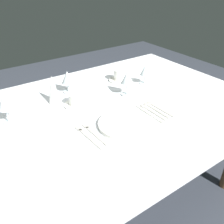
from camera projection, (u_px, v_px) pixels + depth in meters
The scene contains 18 objects.
ground_plane at pixel (102, 195), 1.79m from camera, with size 6.00×6.00×0.00m, color #383D47.
dining_table at pixel (100, 118), 1.45m from camera, with size 1.80×1.11×0.74m.
dinner_plate at pixel (126, 124), 1.23m from camera, with size 0.28×0.28×0.02m, color white.
fork_outer at pixel (93, 133), 1.18m from camera, with size 0.02×0.21×0.00m.
fork_inner at pixel (87, 136), 1.16m from camera, with size 0.03×0.22×0.00m.
dinner_knife at pixel (150, 114), 1.33m from camera, with size 0.02×0.22×0.00m.
spoon_soup at pixel (150, 110), 1.37m from camera, with size 0.03×0.20×0.01m.
spoon_dessert at pixel (153, 108), 1.38m from camera, with size 0.03×0.20×0.01m.
spoon_tea at pixel (157, 107), 1.40m from camera, with size 0.03×0.21×0.01m.
saucer_left at pixel (76, 105), 1.41m from camera, with size 0.14×0.14×0.01m, color white.
coffee_cup_left at pixel (76, 99), 1.39m from camera, with size 0.10×0.08×0.06m.
saucer_right at pixel (119, 80), 1.71m from camera, with size 0.14×0.14×0.01m, color white.
coffee_cup_right at pixel (120, 75), 1.69m from camera, with size 0.10×0.08×0.07m.
wine_glass_centre at pixel (127, 78), 1.48m from camera, with size 0.08×0.08×0.16m.
wine_glass_left at pixel (145, 71), 1.63m from camera, with size 0.07×0.07×0.14m.
wine_glass_right at pixel (68, 78), 1.52m from camera, with size 0.07×0.07×0.14m.
wine_glass_far at pixel (4, 103), 1.21m from camera, with size 0.07×0.07×0.16m.
napkin_folded at pixel (53, 89), 1.40m from camera, with size 0.07×0.07×0.17m, color white.
Camera 1 is at (-0.64, -1.04, 1.43)m, focal length 39.64 mm.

